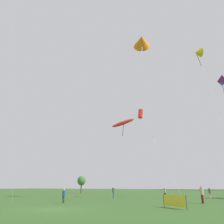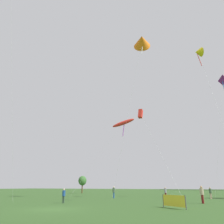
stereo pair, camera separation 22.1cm
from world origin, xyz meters
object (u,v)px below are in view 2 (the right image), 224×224
person_standing_5 (165,192)px  kite_flying_1 (198,52)px  person_standing_1 (64,195)px  event_banner (174,201)px  person_standing_4 (210,192)px  park_tree_0 (82,181)px  kite_flying_2 (141,114)px  kite_flying_0 (123,123)px  kite_flying_3 (142,41)px  person_standing_2 (202,193)px  kite_flying_4 (223,83)px  person_standing_3 (114,191)px

person_standing_5 → kite_flying_1: size_ratio=0.07×
person_standing_1 → event_banner: person_standing_1 is taller
person_standing_4 → park_tree_0: 37.08m
kite_flying_2 → person_standing_4: bearing=60.0°
kite_flying_0 → kite_flying_3: size_ratio=0.49×
person_standing_2 → kite_flying_4: bearing=-52.1°
person_standing_3 → kite_flying_2: 14.16m
kite_flying_0 → kite_flying_4: bearing=16.4°
kite_flying_0 → kite_flying_1: size_ratio=0.55×
person_standing_5 → event_banner: size_ratio=0.72×
person_standing_3 → kite_flying_4: bearing=100.7°
person_standing_1 → kite_flying_3: bearing=-137.9°
person_standing_5 → kite_flying_4: (11.32, 3.07, 18.84)m
event_banner → kite_flying_4: bearing=72.0°
person_standing_4 → kite_flying_0: 18.03m
person_standing_5 → kite_flying_4: 22.19m
kite_flying_1 → kite_flying_3: (-8.91, -4.41, 2.21)m
kite_flying_1 → person_standing_3: bearing=-169.6°
person_standing_5 → kite_flying_4: size_ratio=0.08×
kite_flying_1 → park_tree_0: kite_flying_1 is taller
kite_flying_4 → park_tree_0: (-38.05, 13.04, -16.53)m
person_standing_1 → kite_flying_0: 18.93m
kite_flying_4 → person_standing_1: bearing=-134.2°
event_banner → park_tree_0: bearing=133.0°
person_standing_1 → park_tree_0: size_ratio=0.34×
kite_flying_4 → event_banner: (-6.67, -20.57, -19.20)m
kite_flying_2 → kite_flying_3: kite_flying_3 is taller
person_standing_5 → kite_flying_2: size_ratio=0.14×
park_tree_0 → kite_flying_1: bearing=-27.1°
kite_flying_1 → kite_flying_3: bearing=-153.7°
person_standing_1 → event_banner: 12.56m
kite_flying_1 → event_banner: 28.68m
person_standing_2 → kite_flying_1: size_ratio=0.07×
kite_flying_3 → kite_flying_2: bearing=-80.8°
kite_flying_0 → person_standing_3: bearing=-110.1°
kite_flying_4 → person_standing_3: bearing=-157.8°
person_standing_2 → kite_flying_0: (-12.85, 8.30, 11.87)m
person_standing_4 → kite_flying_3: bearing=7.3°
park_tree_0 → event_banner: park_tree_0 is taller
person_standing_2 → kite_flying_4: kite_flying_4 is taller
person_standing_3 → kite_flying_1: kite_flying_1 is taller
person_standing_3 → park_tree_0: size_ratio=0.40×
park_tree_0 → event_banner: (31.38, -33.61, -2.66)m
person_standing_1 → person_standing_2: person_standing_2 is taller
person_standing_2 → kite_flying_3: 26.83m
person_standing_4 → kite_flying_4: bearing=176.6°
kite_flying_4 → person_standing_5: bearing=-164.8°
person_standing_4 → person_standing_5: person_standing_4 is taller
kite_flying_4 → kite_flying_1: bearing=-124.4°
person_standing_4 → kite_flying_1: (1.24, -2.18, 23.35)m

